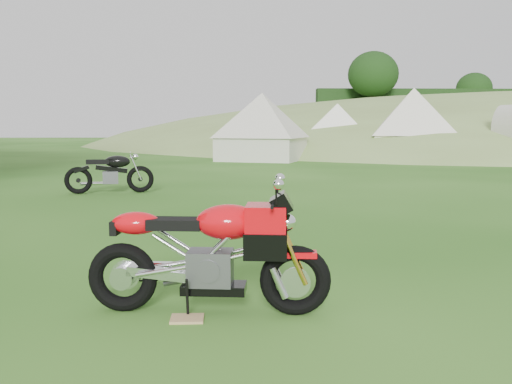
{
  "coord_description": "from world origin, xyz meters",
  "views": [
    {
      "loc": [
        -0.43,
        -5.59,
        1.48
      ],
      "look_at": [
        -0.22,
        0.4,
        0.77
      ],
      "focal_mm": 40.0,
      "sensor_mm": 36.0,
      "label": 1
    }
  ],
  "objects_px": {
    "vintage_moto_d": "(109,171)",
    "tent_mid": "(337,129)",
    "sport_motorcycle": "(208,245)",
    "plywood_board": "(187,319)",
    "tent_left": "(262,127)",
    "tent_right": "(413,125)"
  },
  "relations": [
    {
      "from": "vintage_moto_d",
      "to": "tent_mid",
      "type": "xyz_separation_m",
      "value": [
        7.68,
        15.47,
        0.8
      ]
    },
    {
      "from": "sport_motorcycle",
      "to": "tent_mid",
      "type": "distance_m",
      "value": 24.0
    },
    {
      "from": "tent_mid",
      "to": "tent_right",
      "type": "xyz_separation_m",
      "value": [
        2.9,
        -2.69,
        0.17
      ]
    },
    {
      "from": "plywood_board",
      "to": "vintage_moto_d",
      "type": "bearing_deg",
      "value": 106.14
    },
    {
      "from": "tent_mid",
      "to": "tent_right",
      "type": "relative_size",
      "value": 0.88
    },
    {
      "from": "tent_left",
      "to": "tent_mid",
      "type": "distance_m",
      "value": 5.65
    },
    {
      "from": "tent_left",
      "to": "tent_mid",
      "type": "bearing_deg",
      "value": 66.34
    },
    {
      "from": "sport_motorcycle",
      "to": "vintage_moto_d",
      "type": "height_order",
      "value": "sport_motorcycle"
    },
    {
      "from": "tent_left",
      "to": "sport_motorcycle",
      "type": "bearing_deg",
      "value": -74.38
    },
    {
      "from": "sport_motorcycle",
      "to": "vintage_moto_d",
      "type": "xyz_separation_m",
      "value": [
        -2.51,
        7.96,
        -0.07
      ]
    },
    {
      "from": "tent_left",
      "to": "tent_right",
      "type": "bearing_deg",
      "value": 31.46
    },
    {
      "from": "tent_left",
      "to": "tent_right",
      "type": "xyz_separation_m",
      "value": [
        6.76,
        1.43,
        0.09
      ]
    },
    {
      "from": "vintage_moto_d",
      "to": "tent_right",
      "type": "height_order",
      "value": "tent_right"
    },
    {
      "from": "vintage_moto_d",
      "to": "tent_right",
      "type": "xyz_separation_m",
      "value": [
        10.58,
        12.78,
        0.97
      ]
    },
    {
      "from": "plywood_board",
      "to": "tent_left",
      "type": "distance_m",
      "value": 19.57
    },
    {
      "from": "plywood_board",
      "to": "tent_right",
      "type": "distance_m",
      "value": 22.51
    },
    {
      "from": "plywood_board",
      "to": "tent_left",
      "type": "height_order",
      "value": "tent_left"
    },
    {
      "from": "tent_mid",
      "to": "vintage_moto_d",
      "type": "bearing_deg",
      "value": -105.05
    },
    {
      "from": "tent_mid",
      "to": "sport_motorcycle",
      "type": "bearing_deg",
      "value": -91.09
    },
    {
      "from": "plywood_board",
      "to": "tent_right",
      "type": "relative_size",
      "value": 0.08
    },
    {
      "from": "vintage_moto_d",
      "to": "sport_motorcycle",
      "type": "bearing_deg",
      "value": -83.83
    },
    {
      "from": "vintage_moto_d",
      "to": "tent_mid",
      "type": "relative_size",
      "value": 0.62
    }
  ]
}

